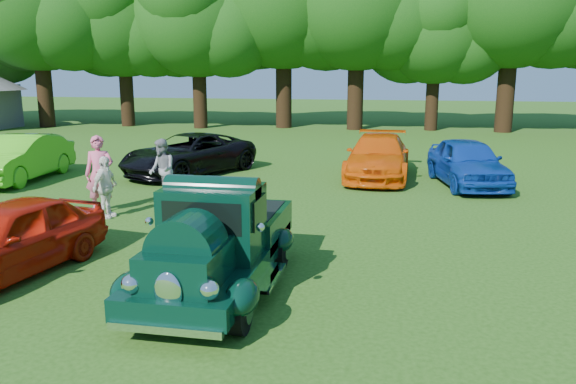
% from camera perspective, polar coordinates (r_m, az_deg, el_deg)
% --- Properties ---
extents(ground, '(120.00, 120.00, 0.00)m').
position_cam_1_polar(ground, '(9.65, -7.76, -8.69)').
color(ground, '#224810').
rests_on(ground, ground).
extents(hero_pickup, '(2.04, 4.38, 1.71)m').
position_cam_1_polar(hero_pickup, '(8.97, -7.11, -5.28)').
color(hero_pickup, black).
rests_on(hero_pickup, ground).
extents(red_convertible, '(2.11, 4.01, 1.30)m').
position_cam_1_polar(red_convertible, '(10.63, -26.73, -4.24)').
color(red_convertible, '#AC1607').
rests_on(red_convertible, ground).
extents(back_car_lime, '(1.87, 4.45, 1.43)m').
position_cam_1_polar(back_car_lime, '(19.69, -25.57, 3.12)').
color(back_car_lime, '#42B918').
rests_on(back_car_lime, ground).
extents(back_car_black, '(4.11, 5.39, 1.36)m').
position_cam_1_polar(back_car_black, '(19.14, -10.04, 3.80)').
color(back_car_black, black).
rests_on(back_car_black, ground).
extents(back_car_orange, '(2.08, 4.83, 1.39)m').
position_cam_1_polar(back_car_orange, '(18.47, 9.14, 3.57)').
color(back_car_orange, '#D75007').
rests_on(back_car_orange, ground).
extents(back_car_blue, '(2.46, 4.44, 1.43)m').
position_cam_1_polar(back_car_blue, '(17.83, 17.77, 2.90)').
color(back_car_blue, '#0D3294').
rests_on(back_car_blue, ground).
extents(spectator_pink, '(0.80, 0.65, 1.89)m').
position_cam_1_polar(spectator_pink, '(14.49, -18.60, 1.74)').
color(spectator_pink, '#D15679').
rests_on(spectator_pink, ground).
extents(spectator_grey, '(1.00, 1.02, 1.66)m').
position_cam_1_polar(spectator_grey, '(15.34, -12.69, 2.20)').
color(spectator_grey, gray).
rests_on(spectator_grey, ground).
extents(spectator_white, '(0.46, 0.90, 1.47)m').
position_cam_1_polar(spectator_white, '(13.89, -18.07, 0.46)').
color(spectator_white, white).
rests_on(spectator_white, ground).
extents(tree_line, '(63.44, 11.03, 12.30)m').
position_cam_1_polar(tree_line, '(33.48, 8.03, 18.76)').
color(tree_line, black).
rests_on(tree_line, ground).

